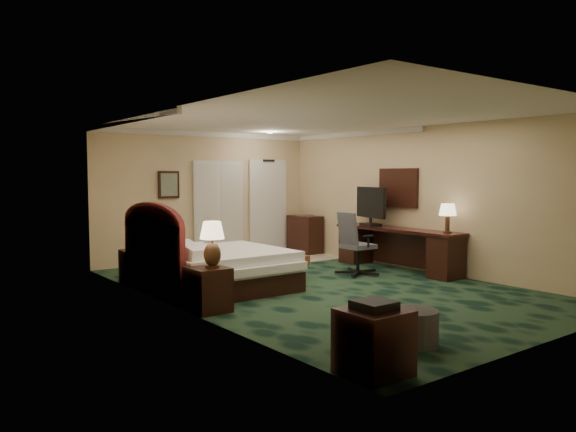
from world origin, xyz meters
TOP-DOWN VIEW (x-y plane):
  - floor at (0.00, 0.00)m, footprint 5.00×7.50m
  - ceiling at (0.00, 0.00)m, footprint 5.00×7.50m
  - wall_back at (0.00, 3.75)m, footprint 5.00×0.00m
  - wall_front at (0.00, -3.75)m, footprint 5.00×0.00m
  - wall_left at (-2.50, 0.00)m, footprint 0.00×7.50m
  - wall_right at (2.50, 0.00)m, footprint 0.00×7.50m
  - crown_molding at (0.00, 0.00)m, footprint 5.00×7.50m
  - tile_patch at (0.90, 2.90)m, footprint 3.20×1.70m
  - headboard at (-2.44, 1.00)m, footprint 0.12×2.00m
  - entry_door at (1.55, 3.72)m, footprint 1.02×0.06m
  - closet_doors at (0.25, 3.71)m, footprint 1.20×0.06m
  - wall_art at (-0.90, 3.71)m, footprint 0.45×0.06m
  - wall_mirror at (2.46, 0.60)m, footprint 0.05×0.95m
  - bed at (-1.42, 0.77)m, footprint 1.97×1.82m
  - nightstand_near at (-2.24, -0.33)m, footprint 0.47×0.54m
  - nightstand_far at (-2.26, 2.07)m, footprint 0.44×0.51m
  - lamp_near at (-2.21, -0.39)m, footprint 0.34×0.34m
  - lamp_far at (-2.27, 2.07)m, footprint 0.36×0.36m
  - bed_bench at (-0.04, 1.18)m, footprint 0.68×1.26m
  - ottoman at (-1.23, -2.94)m, footprint 0.57×0.57m
  - side_table at (-2.19, -3.31)m, footprint 0.55×0.55m
  - desk at (2.18, 0.36)m, footprint 0.59×2.75m
  - tv at (2.15, 1.03)m, footprint 0.31×0.98m
  - desk_lamp at (2.22, -0.75)m, footprint 0.35×0.35m
  - desk_chair at (1.24, 0.44)m, footprint 0.69×0.65m
  - minibar at (2.22, 3.20)m, footprint 0.45×0.81m

SIDE VIEW (x-z plane):
  - floor at x=0.00m, z-range 0.00..0.00m
  - tile_patch at x=0.90m, z-range 0.00..0.01m
  - ottoman at x=-1.23m, z-range 0.00..0.38m
  - bed_bench at x=-0.04m, z-range 0.00..0.40m
  - nightstand_far at x=-2.26m, z-range 0.00..0.56m
  - nightstand_near at x=-2.24m, z-range 0.00..0.59m
  - side_table at x=-2.19m, z-range 0.00..0.60m
  - bed at x=-1.42m, z-range 0.00..0.62m
  - desk at x=2.18m, z-range 0.00..0.79m
  - minibar at x=2.22m, z-range 0.00..0.86m
  - desk_chair at x=1.24m, z-range 0.00..1.14m
  - headboard at x=-2.44m, z-range 0.00..1.40m
  - lamp_far at x=-2.27m, z-range 0.56..1.19m
  - lamp_near at x=-2.21m, z-range 0.59..1.20m
  - entry_door at x=1.55m, z-range -0.04..2.14m
  - closet_doors at x=0.25m, z-range 0.00..2.10m
  - desk_lamp at x=2.22m, z-range 0.79..1.31m
  - tv at x=2.15m, z-range 0.79..1.56m
  - wall_back at x=0.00m, z-range 0.00..2.70m
  - wall_front at x=0.00m, z-range 0.00..2.70m
  - wall_left at x=-2.50m, z-range 0.00..2.70m
  - wall_right at x=2.50m, z-range 0.00..2.70m
  - wall_mirror at x=2.46m, z-range 1.18..1.93m
  - wall_art at x=-0.90m, z-range 1.33..1.88m
  - crown_molding at x=0.00m, z-range 2.60..2.70m
  - ceiling at x=0.00m, z-range 2.70..2.70m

